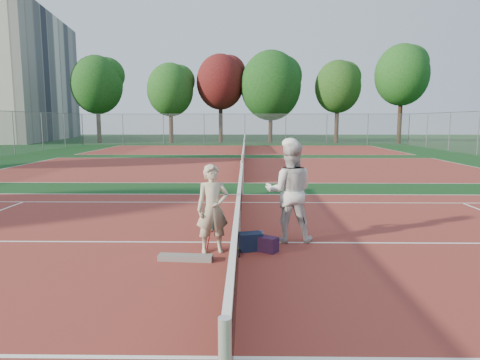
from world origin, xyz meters
The scene contains 24 objects.
ground centered at (0.00, 0.00, 0.00)m, with size 130.00×130.00×0.00m, color #0E3313.
court_main centered at (0.00, 0.00, 0.00)m, with size 23.77×10.97×0.01m, color maroon.
court_far_a centered at (0.00, 13.50, 0.00)m, with size 23.77×10.97×0.01m, color maroon.
court_far_b centered at (0.00, 27.00, 0.00)m, with size 23.77×10.97×0.01m, color maroon.
net_main centered at (0.00, 0.00, 0.51)m, with size 0.10×10.98×1.02m, color black, non-canonical shape.
net_far_a centered at (0.00, 13.50, 0.51)m, with size 0.10×10.98×1.02m, color black, non-canonical shape.
net_far_b centered at (0.00, 27.00, 0.51)m, with size 0.10×10.98×1.02m, color black, non-canonical shape.
fence_back centered at (0.00, 34.00, 1.50)m, with size 32.00×0.06×3.00m, color slate, non-canonical shape.
apartment_block centered at (-28.00, 44.00, 7.50)m, with size 10.00×22.00×15.00m, color beige.
player_a centered at (-0.46, -0.61, 0.80)m, with size 0.58×0.38×1.60m, color #B9AD8F.
player_b centered at (0.99, 0.16, 0.99)m, with size 0.96×0.75×1.98m, color silver.
racket_red centered at (-0.51, -0.40, 0.29)m, with size 0.19×0.27×0.59m, color maroon, non-canonical shape.
racket_black_held centered at (1.21, 0.01, 0.30)m, with size 0.17×0.27×0.59m, color black, non-canonical shape.
racket_spare centered at (0.01, -0.47, 0.03)m, with size 0.60×0.27×0.06m, color black, non-canonical shape.
sports_bag_navy centered at (0.21, -0.49, 0.16)m, with size 0.41×0.28×0.33m, color black.
sports_bag_purple centered at (0.54, -0.59, 0.14)m, with size 0.34×0.23×0.28m, color #28102B.
net_cover_canvas centered at (-0.90, -1.09, 0.05)m, with size 0.93×0.21×0.10m, color slate.
water_bottle centered at (0.42, -0.36, 0.15)m, with size 0.09×0.09×0.30m, color silver.
tree_back_0 centered at (-15.50, 37.30, 6.05)m, with size 5.29×5.29×9.11m.
tree_back_1 centered at (-7.89, 37.78, 5.57)m, with size 4.87×4.87×8.39m.
tree_back_maroon centered at (-2.63, 38.47, 6.43)m, with size 5.12×5.12×9.40m.
tree_back_3 centered at (2.72, 37.72, 5.99)m, with size 6.35×6.35×9.66m.
tree_back_4 centered at (9.73, 37.72, 5.86)m, with size 4.78×4.78×8.63m.
tree_back_5 centered at (15.98, 36.61, 6.95)m, with size 5.41×5.41×10.08m.
Camera 1 is at (0.14, -8.12, 2.37)m, focal length 32.00 mm.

